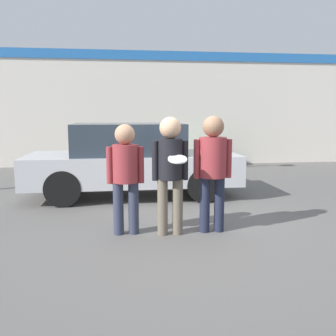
{
  "coord_description": "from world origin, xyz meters",
  "views": [
    {
      "loc": [
        -0.97,
        -5.44,
        1.74
      ],
      "look_at": [
        -0.25,
        0.01,
        0.94
      ],
      "focal_mm": 40.0,
      "sensor_mm": 36.0,
      "label": 1
    }
  ],
  "objects_px": {
    "person_left": "(125,170)",
    "person_middle_with_frisbee": "(170,165)",
    "shrub": "(218,152)",
    "person_right": "(213,163)",
    "parked_car_near": "(132,160)"
  },
  "relations": [
    {
      "from": "parked_car_near",
      "to": "shrub",
      "type": "height_order",
      "value": "parked_car_near"
    },
    {
      "from": "person_right",
      "to": "parked_car_near",
      "type": "distance_m",
      "value": 2.89
    },
    {
      "from": "person_left",
      "to": "parked_car_near",
      "type": "relative_size",
      "value": 0.37
    },
    {
      "from": "person_right",
      "to": "parked_car_near",
      "type": "xyz_separation_m",
      "value": [
        -1.08,
        2.66,
        -0.27
      ]
    },
    {
      "from": "person_left",
      "to": "person_middle_with_frisbee",
      "type": "bearing_deg",
      "value": -9.83
    },
    {
      "from": "person_right",
      "to": "shrub",
      "type": "distance_m",
      "value": 7.14
    },
    {
      "from": "person_left",
      "to": "shrub",
      "type": "height_order",
      "value": "person_left"
    },
    {
      "from": "person_middle_with_frisbee",
      "to": "shrub",
      "type": "relative_size",
      "value": 1.82
    },
    {
      "from": "person_left",
      "to": "shrub",
      "type": "relative_size",
      "value": 1.71
    },
    {
      "from": "parked_car_near",
      "to": "person_middle_with_frisbee",
      "type": "bearing_deg",
      "value": -80.58
    },
    {
      "from": "person_left",
      "to": "person_middle_with_frisbee",
      "type": "height_order",
      "value": "person_middle_with_frisbee"
    },
    {
      "from": "person_right",
      "to": "parked_car_near",
      "type": "bearing_deg",
      "value": 112.14
    },
    {
      "from": "shrub",
      "to": "parked_car_near",
      "type": "bearing_deg",
      "value": -125.73
    },
    {
      "from": "person_left",
      "to": "person_right",
      "type": "height_order",
      "value": "person_right"
    },
    {
      "from": "shrub",
      "to": "person_left",
      "type": "bearing_deg",
      "value": -115.21
    }
  ]
}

